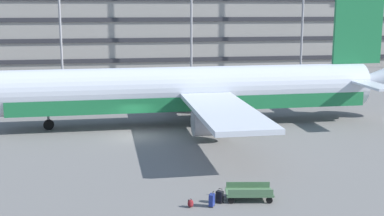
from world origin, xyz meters
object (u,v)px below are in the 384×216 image
object	(u,v)px
airliner	(195,90)
baggage_cart	(249,192)
backpack_upright	(191,204)
suitcase_scuffed	(212,200)
suitcase_orange	(220,197)

from	to	relation	value
airliner	baggage_cart	size ratio (longest dim) A/B	11.71
airliner	backpack_upright	xyz separation A→B (m)	(-3.33, -19.41, -2.90)
suitcase_scuffed	baggage_cart	xyz separation A→B (m)	(2.24, 0.65, 0.05)
suitcase_scuffed	baggage_cart	size ratio (longest dim) A/B	0.25
baggage_cart	suitcase_scuffed	bearing A→B (deg)	-163.73
suitcase_orange	airliner	bearing A→B (deg)	85.01
suitcase_orange	suitcase_scuffed	bearing A→B (deg)	-138.37
airliner	backpack_upright	size ratio (longest dim) A/B	81.96
airliner	suitcase_orange	xyz separation A→B (m)	(-1.66, -19.01, -2.75)
suitcase_orange	baggage_cart	distance (m)	1.71
suitcase_scuffed	suitcase_orange	size ratio (longest dim) A/B	1.08
suitcase_scuffed	suitcase_orange	bearing A→B (deg)	41.63
airliner	suitcase_scuffed	size ratio (longest dim) A/B	46.15
suitcase_scuffed	baggage_cart	world-z (taller)	suitcase_scuffed
backpack_upright	baggage_cart	bearing A→B (deg)	9.73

